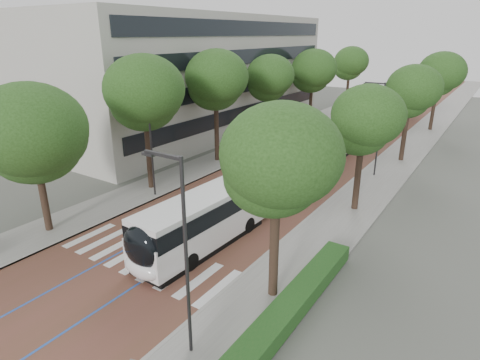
# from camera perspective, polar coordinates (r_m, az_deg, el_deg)

# --- Properties ---
(ground) EXTENTS (160.00, 160.00, 0.00)m
(ground) POSITION_cam_1_polar(r_m,az_deg,el_deg) (23.05, -15.28, -11.72)
(ground) COLOR #51544C
(ground) RESTS_ON ground
(road) EXTENTS (11.00, 140.00, 0.02)m
(road) POSITION_cam_1_polar(r_m,az_deg,el_deg) (55.89, 16.92, 7.01)
(road) COLOR brown
(road) RESTS_ON ground
(sidewalk_left) EXTENTS (4.00, 140.00, 0.12)m
(sidewalk_left) POSITION_cam_1_polar(r_m,az_deg,el_deg) (58.39, 9.85, 8.17)
(sidewalk_left) COLOR gray
(sidewalk_left) RESTS_ON ground
(sidewalk_right) EXTENTS (4.00, 140.00, 0.12)m
(sidewalk_right) POSITION_cam_1_polar(r_m,az_deg,el_deg) (54.30, 24.49, 5.75)
(sidewalk_right) COLOR gray
(sidewalk_right) RESTS_ON ground
(kerb_left) EXTENTS (0.20, 140.00, 0.14)m
(kerb_left) POSITION_cam_1_polar(r_m,az_deg,el_deg) (57.67, 11.59, 7.91)
(kerb_left) COLOR gray
(kerb_left) RESTS_ON ground
(kerb_right) EXTENTS (0.20, 140.00, 0.14)m
(kerb_right) POSITION_cam_1_polar(r_m,az_deg,el_deg) (54.61, 22.53, 6.10)
(kerb_right) COLOR gray
(kerb_right) RESTS_ON ground
(zebra_crossing) EXTENTS (10.55, 3.60, 0.01)m
(zebra_crossing) POSITION_cam_1_polar(r_m,az_deg,el_deg) (23.46, -13.12, -10.83)
(zebra_crossing) COLOR silver
(zebra_crossing) RESTS_ON ground
(lane_line_left) EXTENTS (0.12, 126.00, 0.01)m
(lane_line_left) POSITION_cam_1_polar(r_m,az_deg,el_deg) (56.35, 15.36, 7.28)
(lane_line_left) COLOR #2350AF
(lane_line_left) RESTS_ON road
(lane_line_right) EXTENTS (0.12, 126.00, 0.01)m
(lane_line_right) POSITION_cam_1_polar(r_m,az_deg,el_deg) (55.47, 18.50, 6.76)
(lane_line_right) COLOR #2350AF
(lane_line_right) RESTS_ON road
(office_building) EXTENTS (18.11, 40.00, 14.00)m
(office_building) POSITION_cam_1_polar(r_m,az_deg,el_deg) (53.57, -7.46, 14.75)
(office_building) COLOR #ABA79E
(office_building) RESTS_ON ground
(hedge) EXTENTS (1.20, 14.00, 0.80)m
(hedge) POSITION_cam_1_polar(r_m,az_deg,el_deg) (17.96, 5.54, -19.27)
(hedge) COLOR #194819
(hedge) RESTS_ON sidewalk_right
(streetlight_near) EXTENTS (1.82, 0.20, 8.00)m
(streetlight_near) POSITION_cam_1_polar(r_m,az_deg,el_deg) (14.66, -8.29, -8.95)
(streetlight_near) COLOR #2C2C2E
(streetlight_near) RESTS_ON sidewalk_right
(streetlight_far) EXTENTS (1.82, 0.20, 8.00)m
(streetlight_far) POSITION_cam_1_polar(r_m,az_deg,el_deg) (36.20, 19.07, 7.78)
(streetlight_far) COLOR #2C2C2E
(streetlight_far) RESTS_ON sidewalk_right
(lamp_post_left) EXTENTS (0.14, 0.14, 8.00)m
(lamp_post_left) POSITION_cam_1_polar(r_m,az_deg,el_deg) (30.62, -12.53, 4.95)
(lamp_post_left) COLOR #2C2C2E
(lamp_post_left) RESTS_ON sidewalk_left
(trees_left) EXTENTS (6.42, 61.01, 10.05)m
(trees_left) POSITION_cam_1_polar(r_m,az_deg,el_deg) (42.54, 0.78, 13.40)
(trees_left) COLOR black
(trees_left) RESTS_ON ground
(trees_right) EXTENTS (5.68, 47.44, 9.27)m
(trees_right) POSITION_cam_1_polar(r_m,az_deg,el_deg) (37.50, 21.78, 10.59)
(trees_right) COLOR black
(trees_right) RESTS_ON ground
(lead_bus) EXTENTS (3.34, 18.49, 3.20)m
(lead_bus) POSITION_cam_1_polar(r_m,az_deg,el_deg) (26.18, 0.12, -2.95)
(lead_bus) COLOR black
(lead_bus) RESTS_ON ground
(bus_queued_0) EXTENTS (2.75, 12.44, 3.20)m
(bus_queued_0) POSITION_cam_1_polar(r_m,az_deg,el_deg) (40.03, 12.23, 4.82)
(bus_queued_0) COLOR white
(bus_queued_0) RESTS_ON ground
(bus_queued_1) EXTENTS (2.73, 12.44, 3.20)m
(bus_queued_1) POSITION_cam_1_polar(r_m,az_deg,el_deg) (52.82, 18.17, 7.95)
(bus_queued_1) COLOR white
(bus_queued_1) RESTS_ON ground
(bus_queued_2) EXTENTS (3.26, 12.53, 3.20)m
(bus_queued_2) POSITION_cam_1_polar(r_m,az_deg,el_deg) (64.81, 21.72, 9.64)
(bus_queued_2) COLOR white
(bus_queued_2) RESTS_ON ground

